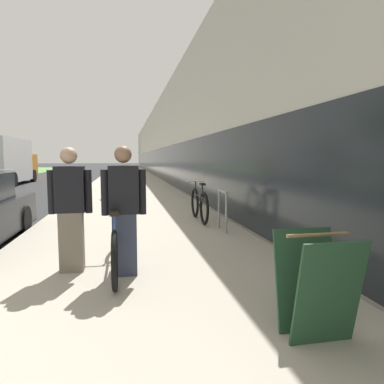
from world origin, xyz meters
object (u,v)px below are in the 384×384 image
person_bystander (71,210)px  sandwich_board_sign (316,285)px  tandem_bicycle (116,241)px  bike_rack_hoop (223,206)px  person_rider (124,211)px  moving_truck (3,162)px  cruiser_bike_nearest (199,204)px

person_bystander → sandwich_board_sign: 3.19m
tandem_bicycle → bike_rack_hoop: 2.97m
person_rider → sandwich_board_sign: bearing=-50.3°
person_bystander → moving_truck: bearing=110.2°
person_bystander → tandem_bicycle: bearing=0.4°
bike_rack_hoop → moving_truck: bearing=120.4°
sandwich_board_sign → cruiser_bike_nearest: bearing=88.1°
person_bystander → bike_rack_hoop: person_bystander is taller
tandem_bicycle → moving_truck: bearing=111.8°
moving_truck → bike_rack_hoop: bearing=-59.6°
person_bystander → cruiser_bike_nearest: 4.13m
person_rider → cruiser_bike_nearest: (1.77, 3.57, -0.44)m
tandem_bicycle → person_rider: 0.56m
person_rider → cruiser_bike_nearest: 4.01m
person_bystander → moving_truck: moving_truck is taller
cruiser_bike_nearest → moving_truck: bearing=121.7°
tandem_bicycle → bike_rack_hoop: (2.12, 2.08, 0.14)m
bike_rack_hoop → cruiser_bike_nearest: cruiser_bike_nearest is taller
tandem_bicycle → person_rider: size_ratio=1.42×
moving_truck → tandem_bicycle: bearing=-68.2°
cruiser_bike_nearest → moving_truck: size_ratio=0.24×
sandwich_board_sign → tandem_bicycle: bearing=127.6°
tandem_bicycle → person_rider: (0.11, -0.29, 0.46)m
bike_rack_hoop → cruiser_bike_nearest: size_ratio=0.47×
sandwich_board_sign → moving_truck: 22.07m
person_rider → sandwich_board_sign: (1.58, -1.91, -0.39)m
sandwich_board_sign → person_rider: bearing=129.7°
person_bystander → sandwich_board_sign: size_ratio=1.84×
person_rider → moving_truck: size_ratio=0.23×
person_bystander → cruiser_bike_nearest: person_bystander is taller
cruiser_bike_nearest → person_bystander: bearing=-126.9°
person_rider → sandwich_board_sign: person_rider is taller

